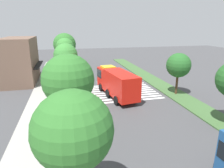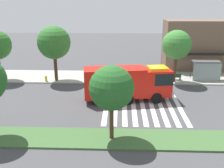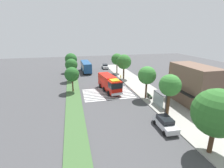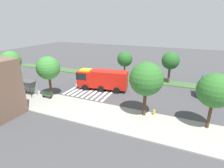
{
  "view_description": "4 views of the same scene",
  "coord_description": "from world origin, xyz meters",
  "px_view_note": "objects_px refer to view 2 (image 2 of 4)",
  "views": [
    {
      "loc": [
        -23.25,
        7.1,
        9.14
      ],
      "look_at": [
        1.28,
        1.24,
        1.7
      ],
      "focal_mm": 31.82,
      "sensor_mm": 36.0,
      "label": 1
    },
    {
      "loc": [
        0.49,
        -24.39,
        9.91
      ],
      "look_at": [
        -0.47,
        1.95,
        1.34
      ],
      "focal_mm": 40.84,
      "sensor_mm": 36.0,
      "label": 2
    },
    {
      "loc": [
        36.9,
        -7.36,
        12.98
      ],
      "look_at": [
        0.93,
        1.38,
        1.57
      ],
      "focal_mm": 26.94,
      "sensor_mm": 36.0,
      "label": 3
    },
    {
      "loc": [
        -11.89,
        26.8,
        11.53
      ],
      "look_at": [
        -0.8,
        0.91,
        1.38
      ],
      "focal_mm": 27.75,
      "sensor_mm": 36.0,
      "label": 4
    }
  ],
  "objects_px": {
    "sidewalk_tree_center": "(177,45)",
    "median_tree_center": "(112,88)",
    "fire_truck": "(130,82)",
    "bus_stop_shelter": "(207,67)",
    "sidewalk_tree_west": "(54,43)",
    "fire_hydrant": "(46,79)",
    "bench_near_shelter": "(175,77)"
  },
  "relations": [
    {
      "from": "sidewalk_tree_center",
      "to": "median_tree_center",
      "type": "bearing_deg",
      "value": -117.22
    },
    {
      "from": "fire_truck",
      "to": "bus_stop_shelter",
      "type": "height_order",
      "value": "fire_truck"
    },
    {
      "from": "bus_stop_shelter",
      "to": "sidewalk_tree_center",
      "type": "xyz_separation_m",
      "value": [
        -4.22,
        -0.75,
        2.94
      ]
    },
    {
      "from": "fire_truck",
      "to": "bus_stop_shelter",
      "type": "distance_m",
      "value": 12.26
    },
    {
      "from": "sidewalk_tree_west",
      "to": "fire_hydrant",
      "type": "xyz_separation_m",
      "value": [
        -1.22,
        -0.5,
        -4.53
      ]
    },
    {
      "from": "bus_stop_shelter",
      "to": "median_tree_center",
      "type": "bearing_deg",
      "value": -127.49
    },
    {
      "from": "fire_truck",
      "to": "median_tree_center",
      "type": "relative_size",
      "value": 1.68
    },
    {
      "from": "median_tree_center",
      "to": "bench_near_shelter",
      "type": "bearing_deg",
      "value": 63.21
    },
    {
      "from": "fire_truck",
      "to": "bench_near_shelter",
      "type": "bearing_deg",
      "value": 40.52
    },
    {
      "from": "sidewalk_tree_west",
      "to": "bus_stop_shelter",
      "type": "bearing_deg",
      "value": 2.22
    },
    {
      "from": "bus_stop_shelter",
      "to": "sidewalk_tree_west",
      "type": "height_order",
      "value": "sidewalk_tree_west"
    },
    {
      "from": "sidewalk_tree_center",
      "to": "sidewalk_tree_west",
      "type": "bearing_deg",
      "value": 180.0
    },
    {
      "from": "bus_stop_shelter",
      "to": "fire_truck",
      "type": "bearing_deg",
      "value": -145.14
    },
    {
      "from": "fire_truck",
      "to": "bus_stop_shelter",
      "type": "xyz_separation_m",
      "value": [
        10.06,
        7.0,
        -0.12
      ]
    },
    {
      "from": "fire_truck",
      "to": "sidewalk_tree_center",
      "type": "distance_m",
      "value": 9.01
    },
    {
      "from": "sidewalk_tree_center",
      "to": "median_tree_center",
      "type": "relative_size",
      "value": 1.17
    },
    {
      "from": "fire_hydrant",
      "to": "fire_truck",
      "type": "bearing_deg",
      "value": -28.65
    },
    {
      "from": "fire_truck",
      "to": "median_tree_center",
      "type": "bearing_deg",
      "value": -109.46
    },
    {
      "from": "fire_truck",
      "to": "median_tree_center",
      "type": "distance_m",
      "value": 8.59
    },
    {
      "from": "bench_near_shelter",
      "to": "sidewalk_tree_west",
      "type": "distance_m",
      "value": 16.01
    },
    {
      "from": "fire_hydrant",
      "to": "sidewalk_tree_center",
      "type": "bearing_deg",
      "value": 1.75
    },
    {
      "from": "fire_truck",
      "to": "bus_stop_shelter",
      "type": "relative_size",
      "value": 2.68
    },
    {
      "from": "fire_truck",
      "to": "median_tree_center",
      "type": "height_order",
      "value": "median_tree_center"
    },
    {
      "from": "bus_stop_shelter",
      "to": "bench_near_shelter",
      "type": "xyz_separation_m",
      "value": [
        -4.0,
        -0.04,
        -1.3
      ]
    },
    {
      "from": "fire_hydrant",
      "to": "sidewalk_tree_west",
      "type": "bearing_deg",
      "value": 22.3
    },
    {
      "from": "sidewalk_tree_center",
      "to": "fire_hydrant",
      "type": "xyz_separation_m",
      "value": [
        -16.36,
        -0.5,
        -4.34
      ]
    },
    {
      "from": "bench_near_shelter",
      "to": "sidewalk_tree_west",
      "type": "relative_size",
      "value": 0.23
    },
    {
      "from": "sidewalk_tree_center",
      "to": "median_tree_center",
      "type": "distance_m",
      "value": 16.24
    },
    {
      "from": "bench_near_shelter",
      "to": "sidewalk_tree_west",
      "type": "height_order",
      "value": "sidewalk_tree_west"
    },
    {
      "from": "median_tree_center",
      "to": "fire_truck",
      "type": "bearing_deg",
      "value": 79.01
    },
    {
      "from": "median_tree_center",
      "to": "sidewalk_tree_center",
      "type": "bearing_deg",
      "value": 62.78
    },
    {
      "from": "sidewalk_tree_center",
      "to": "fire_hydrant",
      "type": "bearing_deg",
      "value": -178.25
    }
  ]
}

